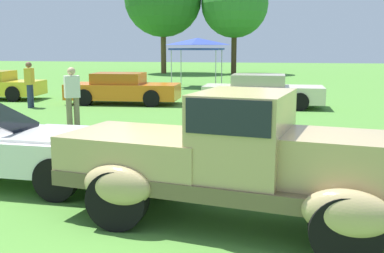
{
  "coord_description": "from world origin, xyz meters",
  "views": [
    {
      "loc": [
        1.0,
        -5.83,
        2.25
      ],
      "look_at": [
        -0.35,
        1.07,
        1.03
      ],
      "focal_mm": 43.37,
      "sensor_mm": 36.0,
      "label": 1
    }
  ],
  "objects_px": {
    "spectator_far_side": "(72,96)",
    "canopy_tent_left_field": "(197,43)",
    "show_car_orange": "(122,89)",
    "show_car_cream": "(262,91)",
    "neighbor_convertible": "(11,147)",
    "spectator_between_cars": "(30,83)",
    "feature_pickup_truck": "(236,157)"
  },
  "relations": [
    {
      "from": "show_car_cream",
      "to": "canopy_tent_left_field",
      "type": "height_order",
      "value": "canopy_tent_left_field"
    },
    {
      "from": "feature_pickup_truck",
      "to": "show_car_cream",
      "type": "bearing_deg",
      "value": 91.04
    },
    {
      "from": "feature_pickup_truck",
      "to": "spectator_between_cars",
      "type": "bearing_deg",
      "value": 130.95
    },
    {
      "from": "show_car_orange",
      "to": "spectator_far_side",
      "type": "relative_size",
      "value": 2.64
    },
    {
      "from": "spectator_between_cars",
      "to": "spectator_far_side",
      "type": "relative_size",
      "value": 1.0
    },
    {
      "from": "spectator_between_cars",
      "to": "canopy_tent_left_field",
      "type": "bearing_deg",
      "value": 65.63
    },
    {
      "from": "neighbor_convertible",
      "to": "spectator_far_side",
      "type": "xyz_separation_m",
      "value": [
        -1.23,
        4.93,
        0.33
      ]
    },
    {
      "from": "spectator_between_cars",
      "to": "spectator_far_side",
      "type": "height_order",
      "value": "same"
    },
    {
      "from": "feature_pickup_truck",
      "to": "spectator_far_side",
      "type": "bearing_deg",
      "value": 129.96
    },
    {
      "from": "neighbor_convertible",
      "to": "canopy_tent_left_field",
      "type": "height_order",
      "value": "canopy_tent_left_field"
    },
    {
      "from": "spectator_between_cars",
      "to": "canopy_tent_left_field",
      "type": "xyz_separation_m",
      "value": [
        4.48,
        9.88,
        1.51
      ]
    },
    {
      "from": "neighbor_convertible",
      "to": "spectator_far_side",
      "type": "bearing_deg",
      "value": 104.0
    },
    {
      "from": "neighbor_convertible",
      "to": "canopy_tent_left_field",
      "type": "bearing_deg",
      "value": 90.8
    },
    {
      "from": "neighbor_convertible",
      "to": "spectator_far_side",
      "type": "height_order",
      "value": "spectator_far_side"
    },
    {
      "from": "spectator_far_side",
      "to": "show_car_orange",
      "type": "bearing_deg",
      "value": 95.6
    },
    {
      "from": "neighbor_convertible",
      "to": "spectator_far_side",
      "type": "relative_size",
      "value": 2.68
    },
    {
      "from": "neighbor_convertible",
      "to": "spectator_between_cars",
      "type": "height_order",
      "value": "spectator_between_cars"
    },
    {
      "from": "neighbor_convertible",
      "to": "show_car_cream",
      "type": "xyz_separation_m",
      "value": [
        3.68,
        10.53,
        0.02
      ]
    },
    {
      "from": "show_car_orange",
      "to": "spectator_between_cars",
      "type": "relative_size",
      "value": 2.64
    },
    {
      "from": "show_car_orange",
      "to": "show_car_cream",
      "type": "bearing_deg",
      "value": 0.4
    },
    {
      "from": "spectator_far_side",
      "to": "neighbor_convertible",
      "type": "bearing_deg",
      "value": -76.0
    },
    {
      "from": "neighbor_convertible",
      "to": "spectator_far_side",
      "type": "distance_m",
      "value": 5.09
    },
    {
      "from": "spectator_far_side",
      "to": "canopy_tent_left_field",
      "type": "xyz_separation_m",
      "value": [
        0.97,
        13.71,
        1.51
      ]
    },
    {
      "from": "show_car_cream",
      "to": "spectator_far_side",
      "type": "height_order",
      "value": "spectator_far_side"
    },
    {
      "from": "feature_pickup_truck",
      "to": "neighbor_convertible",
      "type": "height_order",
      "value": "feature_pickup_truck"
    },
    {
      "from": "neighbor_convertible",
      "to": "feature_pickup_truck",
      "type": "bearing_deg",
      "value": -16.86
    },
    {
      "from": "show_car_cream",
      "to": "canopy_tent_left_field",
      "type": "xyz_separation_m",
      "value": [
        -3.94,
        8.11,
        1.82
      ]
    },
    {
      "from": "spectator_between_cars",
      "to": "neighbor_convertible",
      "type": "bearing_deg",
      "value": -61.6
    },
    {
      "from": "show_car_orange",
      "to": "canopy_tent_left_field",
      "type": "height_order",
      "value": "canopy_tent_left_field"
    },
    {
      "from": "neighbor_convertible",
      "to": "show_car_cream",
      "type": "relative_size",
      "value": 1.03
    },
    {
      "from": "feature_pickup_truck",
      "to": "canopy_tent_left_field",
      "type": "distance_m",
      "value": 20.31
    },
    {
      "from": "feature_pickup_truck",
      "to": "show_car_cream",
      "type": "height_order",
      "value": "feature_pickup_truck"
    }
  ]
}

